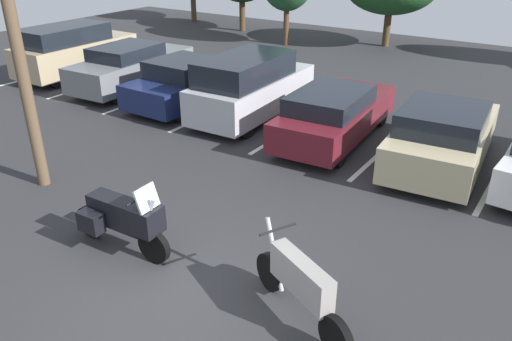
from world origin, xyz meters
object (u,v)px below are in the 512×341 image
(car_grey, at_px, (131,67))
(car_maroon, at_px, (335,114))
(car_navy, at_px, (190,82))
(motorcycle_touring, at_px, (123,218))
(motorcycle_second, at_px, (300,285))
(car_champagne, at_px, (442,137))
(utility_pole, at_px, (9,6))
(car_tan, at_px, (73,50))
(car_silver, at_px, (251,87))

(car_grey, relative_size, car_maroon, 1.01)
(car_grey, distance_m, car_navy, 2.80)
(car_navy, bearing_deg, car_grey, 176.08)
(motorcycle_touring, distance_m, motorcycle_second, 3.38)
(car_champagne, bearing_deg, utility_pole, -140.58)
(car_tan, height_order, car_champagne, car_tan)
(car_grey, xyz_separation_m, car_navy, (2.79, -0.19, -0.06))
(motorcycle_second, bearing_deg, motorcycle_touring, -177.12)
(car_grey, height_order, car_maroon, car_grey)
(car_grey, bearing_deg, motorcycle_second, -33.40)
(car_champagne, bearing_deg, car_grey, 176.93)
(car_navy, distance_m, car_maroon, 5.11)
(car_navy, relative_size, car_champagne, 1.01)
(car_navy, xyz_separation_m, utility_pole, (0.94, -6.11, 3.09))
(car_navy, height_order, car_champagne, car_champagne)
(motorcycle_second, bearing_deg, car_maroon, 111.85)
(car_tan, height_order, car_grey, car_tan)
(car_champagne, bearing_deg, motorcycle_touring, -118.66)
(motorcycle_second, xyz_separation_m, car_maroon, (-2.61, 6.51, 0.11))
(motorcycle_touring, xyz_separation_m, car_grey, (-7.14, 7.10, 0.09))
(motorcycle_second, distance_m, utility_pole, 7.51)
(motorcycle_second, distance_m, car_tan, 15.16)
(car_navy, relative_size, utility_pole, 0.62)
(car_navy, relative_size, car_silver, 0.99)
(car_tan, relative_size, utility_pole, 0.63)
(motorcycle_touring, distance_m, car_navy, 8.16)
(car_grey, xyz_separation_m, car_maroon, (7.90, -0.42, -0.04))
(car_grey, height_order, utility_pole, utility_pole)
(utility_pole, bearing_deg, car_navy, 98.73)
(motorcycle_touring, distance_m, car_silver, 7.18)
(car_tan, relative_size, car_grey, 0.96)
(car_maroon, relative_size, car_champagne, 1.08)
(utility_pole, bearing_deg, car_grey, 120.62)
(motorcycle_touring, bearing_deg, utility_pole, 166.91)
(motorcycle_touring, xyz_separation_m, motorcycle_second, (3.37, 0.17, -0.06))
(car_champagne, bearing_deg, car_maroon, 176.92)
(car_tan, xyz_separation_m, car_maroon, (10.89, -0.40, -0.23))
(car_grey, xyz_separation_m, utility_pole, (3.73, -6.31, 3.03))
(motorcycle_second, xyz_separation_m, car_silver, (-5.40, 6.71, 0.33))
(car_tan, xyz_separation_m, car_navy, (5.78, -0.17, -0.25))
(car_tan, height_order, car_maroon, car_tan)
(motorcycle_touring, xyz_separation_m, utility_pole, (-3.41, 0.79, 3.13))
(car_grey, height_order, car_navy, car_grey)
(car_grey, distance_m, utility_pole, 7.93)
(car_tan, relative_size, car_silver, 1.01)
(car_tan, bearing_deg, car_grey, 0.42)
(car_silver, xyz_separation_m, car_champagne, (5.60, -0.36, -0.19))
(car_tan, bearing_deg, motorcycle_second, -27.11)
(motorcycle_second, relative_size, car_grey, 0.43)
(motorcycle_touring, relative_size, motorcycle_second, 1.03)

